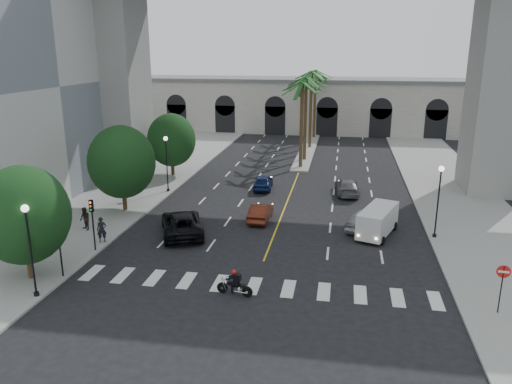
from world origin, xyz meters
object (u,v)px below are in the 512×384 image
Objects in this scene: car_a at (365,220)px; car_c at (182,223)px; lamp_post_left_far at (167,159)px; lamp_post_right at (439,196)px; car_d at (347,187)px; car_e at (263,182)px; traffic_signal_far at (92,217)px; lamp_post_left_near at (30,243)px; pedestrian_b at (85,219)px; pedestrian_a at (102,230)px; cargo_van at (378,220)px; do_not_enter_sign at (502,279)px; motorcycle_rider at (236,284)px; car_b at (261,212)px; traffic_signal_near at (59,239)px.

car_c reaches higher than car_a.
lamp_post_left_far and lamp_post_right have the same top height.
car_e is (-7.96, 0.31, -0.01)m from car_d.
traffic_signal_far reaches higher than car_e.
car_d is at bearing 45.78° from traffic_signal_far.
lamp_post_left_near is 3.11× the size of pedestrian_b.
traffic_signal_far is 0.74× the size of car_d.
traffic_signal_far reaches higher than pedestrian_a.
lamp_post_left_near is 1.00× the size of lamp_post_left_far.
lamp_post_right reaches higher than cargo_van.
lamp_post_left_far is 0.89× the size of car_c.
car_a is 13.32m from do_not_enter_sign.
pedestrian_a is (-8.74, -15.81, 0.34)m from car_e.
motorcycle_rider is at bearing 11.95° from lamp_post_left_near.
car_b is at bearing 47.20° from car_d.
lamp_post_left_far is 1.04× the size of cargo_van.
lamp_post_right is at bearing 102.56° from do_not_enter_sign.
car_c is at bearing 69.58° from car_e.
car_a is at bearing 93.04° from car_d.
motorcycle_rider is at bearing 80.37° from car_a.
car_b is at bearing 40.12° from traffic_signal_far.
lamp_post_left_near is 2.99× the size of pedestrian_a.
motorcycle_rider is 0.47× the size of car_a.
car_e is at bearing 68.12° from traffic_signal_near.
car_b is at bearing 8.01° from pedestrian_a.
car_d is 1.78× the size of do_not_enter_sign.
cargo_van is (18.68, 6.49, -1.36)m from traffic_signal_far.
lamp_post_left_far reaches higher than cargo_van.
lamp_post_left_near reaches higher than pedestrian_b.
do_not_enter_sign is at bearing -0.06° from traffic_signal_near.
lamp_post_right is 1.94× the size of do_not_enter_sign.
cargo_van is at bearing 43.04° from pedestrian_b.
car_e is (-9.30, 9.61, -0.05)m from car_a.
pedestrian_a is at bearing 161.82° from motorcycle_rider.
lamp_post_left_near and lamp_post_left_far have the same top height.
pedestrian_a is 1.04× the size of pedestrian_b.
traffic_signal_near is 0.74× the size of car_d.
lamp_post_left_far is 20.52m from cargo_van.
lamp_post_right is 23.62m from traffic_signal_far.
car_e is at bearing 105.09° from motorcycle_rider.
do_not_enter_sign is at bearing -43.38° from cargo_van.
pedestrian_a is at bearing 40.95° from car_a.
car_e is at bearing 17.73° from lamp_post_left_far.
do_not_enter_sign is (13.62, 0.23, 1.32)m from motorcycle_rider.
traffic_signal_far is at bearing 45.18° from car_a.
traffic_signal_far is 23.72m from car_d.
car_e is (8.64, 23.76, -2.51)m from lamp_post_left_near.
cargo_van is at bearing 147.85° from car_a.
car_c is (4.64, 8.24, -1.67)m from traffic_signal_near.
car_e is (8.64, 2.76, -2.51)m from lamp_post_left_far.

